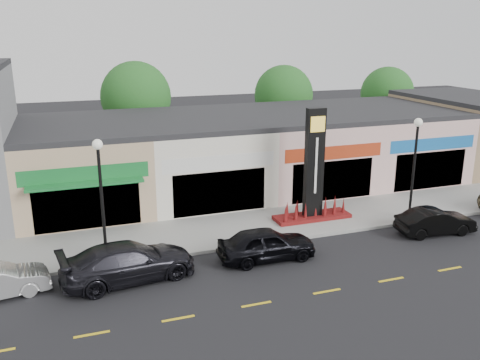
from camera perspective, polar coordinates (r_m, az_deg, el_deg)
The scene contains 17 objects.
ground at distance 23.24m, azimuth 6.15°, elevation -8.97°, with size 120.00×120.00×0.00m, color black.
sidewalk at distance 26.87m, azimuth 2.19°, elevation -5.11°, with size 52.00×4.30×0.15m, color gray.
curb at distance 24.95m, azimuth 4.09°, elevation -6.89°, with size 52.00×0.20×0.15m, color gray.
shop_beige at distance 31.29m, azimuth -17.39°, elevation 1.72°, with size 7.00×10.85×4.80m.
shop_cream at distance 32.22m, azimuth -4.89°, elevation 2.84°, with size 7.00×10.01×4.80m.
shop_pink_w at distance 34.57m, azimuth 6.44°, elevation 3.73°, with size 7.00×10.01×4.80m.
shop_pink_e at distance 38.08m, azimuth 16.02°, elevation 4.37°, with size 7.00×10.01×4.80m.
shop_tan at distance 42.42m, azimuth 23.85°, elevation 5.13°, with size 7.00×10.01×5.30m.
tree_rear_west at distance 39.03m, azimuth -11.60°, elevation 9.16°, with size 5.20×5.20×7.83m.
tree_rear_mid at distance 42.37m, azimuth 4.91°, elevation 9.52°, with size 4.80×4.80×7.29m.
tree_rear_east at distance 47.35m, azimuth 16.18°, elevation 9.35°, with size 4.60×4.60×6.94m.
lamp_west_near at distance 22.38m, azimuth -15.34°, elevation -0.94°, with size 0.44×0.44×5.47m.
lamp_east_near at distance 28.20m, azimuth 19.02°, elevation 2.28°, with size 0.44×0.44×5.47m.
pylon_sign at distance 27.22m, azimuth 8.25°, elevation -0.09°, with size 4.20×1.30×6.00m.
car_dark_sedan at distance 21.61m, azimuth -12.41°, elevation -8.98°, with size 5.51×2.24×1.60m, color black.
car_black_sedan at distance 22.95m, azimuth 2.99°, elevation -7.18°, with size 4.40×1.77×1.50m, color black.
car_black_conv at distance 27.60m, azimuth 21.10°, elevation -4.37°, with size 3.99×1.39×1.31m, color black.
Camera 1 is at (-9.20, -18.90, 9.93)m, focal length 38.00 mm.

